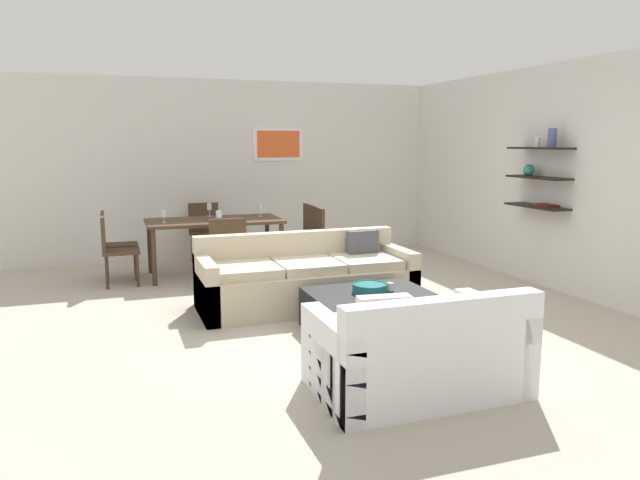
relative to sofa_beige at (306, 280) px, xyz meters
name	(u,v)px	position (x,y,z in m)	size (l,w,h in m)	color
ground_plane	(322,314)	(0.07, -0.34, -0.29)	(18.00, 18.00, 0.00)	#BCB29E
back_wall_unit	(265,169)	(0.37, 3.19, 1.06)	(8.40, 0.09, 2.70)	silver
right_wall_shelf_unit	(532,176)	(3.09, 0.26, 1.06)	(0.34, 8.20, 2.70)	silver
sofa_beige	(306,280)	(0.00, 0.00, 0.00)	(2.30, 0.90, 0.78)	beige
loveseat_white	(417,353)	(0.05, -2.42, 0.00)	(1.45, 0.90, 0.78)	white
coffee_table	(373,314)	(0.30, -1.10, -0.10)	(1.14, 1.00, 0.38)	black
decorative_bowl	(370,288)	(0.30, -1.03, 0.13)	(0.33, 0.33, 0.09)	#19666B
candle_jar	(390,287)	(0.50, -1.04, 0.13)	(0.06, 0.06, 0.08)	silver
dining_table	(214,225)	(-0.67, 1.91, 0.39)	(1.76, 0.89, 0.75)	#422D1E
dining_chair_right_far	(302,231)	(0.62, 2.11, 0.21)	(0.44, 0.44, 0.88)	#422D1E
dining_chair_right_near	(310,235)	(0.62, 1.71, 0.21)	(0.44, 0.44, 0.88)	#422D1E
dining_chair_left_far	(113,241)	(-1.96, 2.11, 0.21)	(0.44, 0.44, 0.88)	#422D1E
dining_chair_foot	(226,248)	(-0.67, 1.06, 0.21)	(0.44, 0.44, 0.88)	#422D1E
dining_chair_head	(205,229)	(-0.67, 2.76, 0.21)	(0.44, 0.44, 0.88)	#422D1E
dining_chair_left_near	(113,246)	(-1.96, 1.71, 0.21)	(0.44, 0.44, 0.88)	#422D1E
wine_glass_foot	(219,215)	(-0.67, 1.53, 0.57)	(0.08, 0.08, 0.16)	silver
wine_glass_left_near	(164,214)	(-1.33, 1.80, 0.57)	(0.07, 0.07, 0.16)	silver
wine_glass_head	(209,207)	(-0.67, 2.30, 0.58)	(0.06, 0.06, 0.18)	silver
wine_glass_right_far	(260,208)	(-0.01, 2.02, 0.58)	(0.08, 0.08, 0.18)	silver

